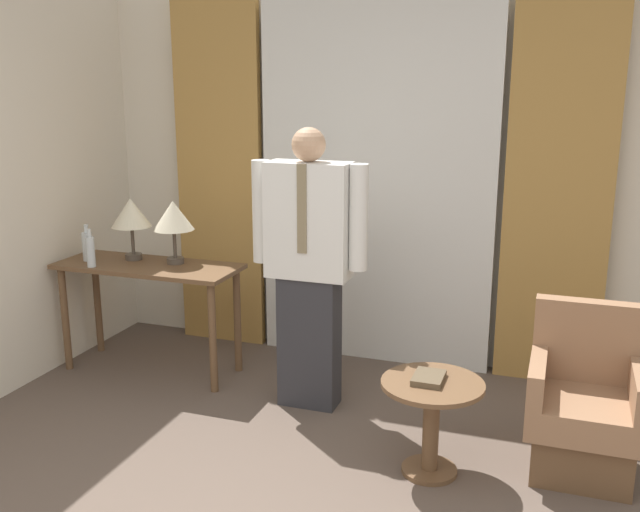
% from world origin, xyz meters
% --- Properties ---
extents(wall_back, '(10.00, 0.06, 2.70)m').
position_xyz_m(wall_back, '(0.00, 3.15, 1.35)').
color(wall_back, silver).
rests_on(wall_back, ground_plane).
extents(curtain_sheer_center, '(1.65, 0.06, 2.58)m').
position_xyz_m(curtain_sheer_center, '(0.00, 3.02, 1.29)').
color(curtain_sheer_center, white).
rests_on(curtain_sheer_center, ground_plane).
extents(curtain_drape_left, '(0.67, 0.06, 2.58)m').
position_xyz_m(curtain_drape_left, '(-1.20, 3.02, 1.29)').
color(curtain_drape_left, '#B28442').
rests_on(curtain_drape_left, ground_plane).
extents(curtain_drape_right, '(0.67, 0.06, 2.58)m').
position_xyz_m(curtain_drape_right, '(1.20, 3.02, 1.29)').
color(curtain_drape_right, '#B28442').
rests_on(curtain_drape_right, ground_plane).
extents(desk, '(1.26, 0.48, 0.76)m').
position_xyz_m(desk, '(-1.39, 2.30, 0.64)').
color(desk, brown).
rests_on(desk, ground_plane).
extents(table_lamp_left, '(0.27, 0.27, 0.43)m').
position_xyz_m(table_lamp_left, '(-1.56, 2.39, 1.08)').
color(table_lamp_left, '#4C4238').
rests_on(table_lamp_left, desk).
extents(table_lamp_right, '(0.27, 0.27, 0.43)m').
position_xyz_m(table_lamp_right, '(-1.23, 2.39, 1.08)').
color(table_lamp_right, '#4C4238').
rests_on(table_lamp_right, desk).
extents(bottle_near_edge, '(0.06, 0.06, 0.26)m').
position_xyz_m(bottle_near_edge, '(-1.71, 2.12, 0.87)').
color(bottle_near_edge, silver).
rests_on(bottle_near_edge, desk).
extents(bottle_by_lamp, '(0.07, 0.07, 0.25)m').
position_xyz_m(bottle_by_lamp, '(-1.84, 2.26, 0.87)').
color(bottle_by_lamp, silver).
rests_on(bottle_by_lamp, desk).
extents(person, '(0.72, 0.24, 1.71)m').
position_xyz_m(person, '(-0.17, 2.16, 0.92)').
color(person, '#2D2D33').
rests_on(person, ground_plane).
extents(armchair, '(0.56, 0.56, 0.86)m').
position_xyz_m(armchair, '(1.42, 1.90, 0.33)').
color(armchair, brown).
rests_on(armchair, ground_plane).
extents(side_table, '(0.52, 0.52, 0.50)m').
position_xyz_m(side_table, '(0.69, 1.60, 0.34)').
color(side_table, brown).
rests_on(side_table, ground_plane).
extents(book, '(0.15, 0.20, 0.03)m').
position_xyz_m(book, '(0.67, 1.61, 0.52)').
color(book, brown).
rests_on(book, side_table).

